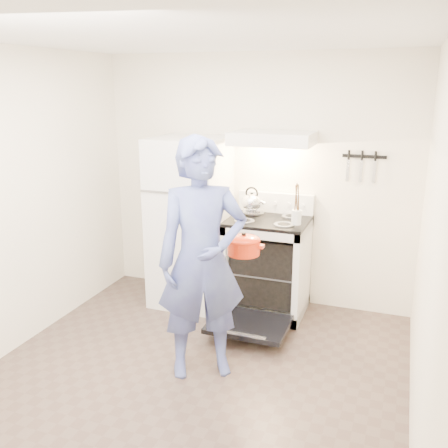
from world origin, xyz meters
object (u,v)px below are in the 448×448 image
Objects in this scene: refrigerator at (190,222)px; person at (202,260)px; tea_kettle at (252,201)px; stove_body at (267,267)px; dutch_oven at (244,247)px.

person reaches higher than refrigerator.
person is (0.01, -1.30, -0.17)m from tea_kettle.
person is (0.63, -1.20, 0.08)m from refrigerator.
person is at bearing -89.45° from tea_kettle.
tea_kettle is at bearing 159.63° from stove_body.
refrigerator is at bearing -178.23° from stove_body.
refrigerator reaches higher than stove_body.
tea_kettle reaches higher than stove_body.
dutch_oven is (0.23, -0.96, -0.14)m from tea_kettle.
refrigerator is 0.90m from stove_body.
person reaches higher than stove_body.
tea_kettle is (-0.19, 0.07, 0.63)m from stove_body.
refrigerator is 1.85× the size of stove_body.
person reaches higher than tea_kettle.
person is 0.40m from dutch_oven.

